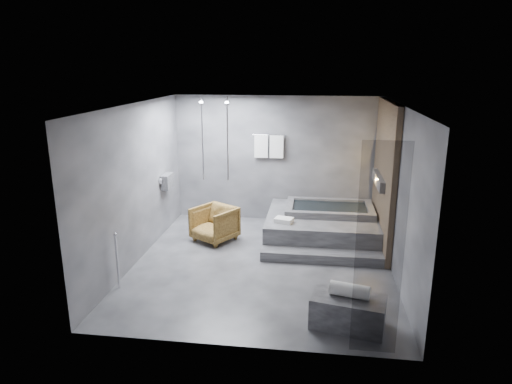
# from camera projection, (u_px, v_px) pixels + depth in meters

# --- Properties ---
(room) EXTENTS (5.00, 5.04, 2.82)m
(room) POSITION_uv_depth(u_px,v_px,m) (287.00, 167.00, 7.86)
(room) COLOR #2F2F32
(room) RESTS_ON ground
(tub_deck) EXTENTS (2.20, 2.00, 0.50)m
(tub_deck) POSITION_uv_depth(u_px,v_px,m) (322.00, 226.00, 9.33)
(tub_deck) COLOR #353537
(tub_deck) RESTS_ON ground
(tub_step) EXTENTS (2.20, 0.36, 0.18)m
(tub_step) POSITION_uv_depth(u_px,v_px,m) (321.00, 256.00, 8.24)
(tub_step) COLOR #353537
(tub_step) RESTS_ON ground
(concrete_bench) EXTENTS (1.06, 0.72, 0.44)m
(concrete_bench) POSITION_uv_depth(u_px,v_px,m) (348.00, 312.00, 6.14)
(concrete_bench) COLOR #333336
(concrete_bench) RESTS_ON ground
(driftwood_chair) EXTENTS (1.04, 1.05, 0.70)m
(driftwood_chair) POSITION_uv_depth(u_px,v_px,m) (214.00, 224.00, 9.16)
(driftwood_chair) COLOR #452E11
(driftwood_chair) RESTS_ON ground
(rolled_towel) EXTENTS (0.56, 0.31, 0.19)m
(rolled_towel) POSITION_uv_depth(u_px,v_px,m) (349.00, 290.00, 6.08)
(rolled_towel) COLOR white
(rolled_towel) RESTS_ON concrete_bench
(deck_towel) EXTENTS (0.38, 0.32, 0.09)m
(deck_towel) POSITION_uv_depth(u_px,v_px,m) (284.00, 220.00, 8.78)
(deck_towel) COLOR white
(deck_towel) RESTS_ON tub_deck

